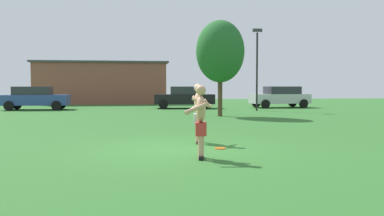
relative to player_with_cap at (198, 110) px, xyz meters
The scene contains 10 objects.
ground_plane 1.60m from the player_with_cap, 127.68° to the right, with size 80.00×80.00×0.00m, color #2D6628.
player_with_cap is the anchor object (origin of this frame).
player_in_red 2.60m from the player_with_cap, 97.54° to the right, with size 0.61×0.69×1.65m.
frisbee 1.55m from the player_with_cap, 71.34° to the right, with size 0.29×0.29×0.03m, color orange.
car_blue_near_post 19.82m from the player_with_cap, 115.23° to the left, with size 4.33×2.08×1.58m.
car_silver_mid_lot 20.64m from the player_with_cap, 63.93° to the left, with size 4.44×2.33×1.58m.
car_black_far_end 18.51m from the player_with_cap, 84.20° to the left, with size 4.44×2.33×1.58m.
lamp_post 16.30m from the player_with_cap, 67.51° to the left, with size 0.60×0.24×5.33m.
outbuilding_behind_lot 28.66m from the player_with_cap, 99.39° to the left, with size 11.82×6.76×3.79m.
tree_left_field 10.96m from the player_with_cap, 74.97° to the left, with size 2.58×2.58×5.12m.
Camera 1 is at (-1.03, -10.85, 1.64)m, focal length 39.51 mm.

